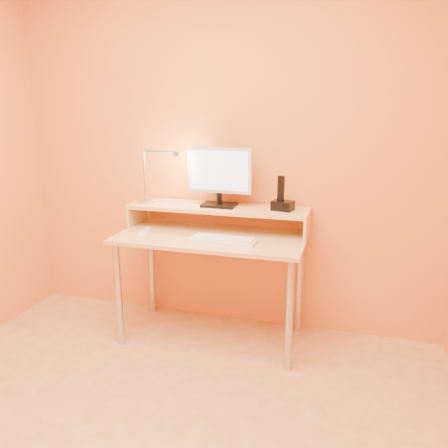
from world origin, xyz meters
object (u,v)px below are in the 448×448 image
(mouse, at_px, (246,240))
(remote_control, at_px, (145,232))
(lamp_base, at_px, (146,201))
(phone_dock, at_px, (283,206))
(keyboard, at_px, (223,241))
(monitor_panel, at_px, (220,170))

(mouse, distance_m, remote_control, 0.68)
(lamp_base, bearing_deg, phone_dock, 1.82)
(phone_dock, relative_size, remote_control, 0.73)
(keyboard, xyz_separation_m, remote_control, (-0.54, 0.05, -0.00))
(monitor_panel, bearing_deg, lamp_base, -174.25)
(monitor_panel, bearing_deg, remote_control, -150.64)
(monitor_panel, relative_size, phone_dock, 3.32)
(monitor_panel, distance_m, mouse, 0.52)
(monitor_panel, distance_m, remote_control, 0.63)
(keyboard, height_order, mouse, mouse)
(lamp_base, height_order, phone_dock, phone_dock)
(monitor_panel, xyz_separation_m, keyboard, (0.11, -0.28, -0.39))
(phone_dock, xyz_separation_m, keyboard, (-0.32, -0.27, -0.18))
(monitor_panel, bearing_deg, phone_dock, -0.01)
(phone_dock, relative_size, mouse, 1.33)
(phone_dock, bearing_deg, mouse, -114.12)
(remote_control, bearing_deg, monitor_panel, 18.20)
(keyboard, distance_m, mouse, 0.14)
(lamp_base, xyz_separation_m, remote_control, (0.08, -0.19, -0.16))
(mouse, bearing_deg, remote_control, 161.54)
(mouse, height_order, remote_control, mouse)
(monitor_panel, relative_size, mouse, 4.43)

